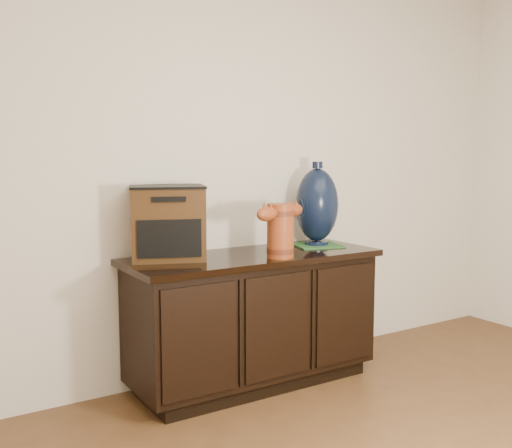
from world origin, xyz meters
TOP-DOWN VIEW (x-y plane):
  - sideboard at (0.00, 2.23)m, footprint 1.46×0.56m
  - terracotta_vessel at (0.07, 2.06)m, footprint 0.41×0.22m
  - tv_radio at (-0.46, 2.35)m, footprint 0.48×0.43m
  - green_mat at (0.49, 2.28)m, footprint 0.33×0.33m
  - lamp_base at (0.49, 2.28)m, footprint 0.32×0.32m
  - spray_can at (-0.25, 2.42)m, footprint 0.06×0.06m

SIDE VIEW (x-z plane):
  - sideboard at x=0.00m, z-range 0.01..0.76m
  - green_mat at x=0.49m, z-range 0.76..0.76m
  - spray_can at x=-0.25m, z-range 0.75..0.92m
  - terracotta_vessel at x=0.07m, z-range 0.77..1.07m
  - tv_radio at x=-0.46m, z-range 0.75..1.15m
  - lamp_base at x=0.49m, z-range 0.75..1.26m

